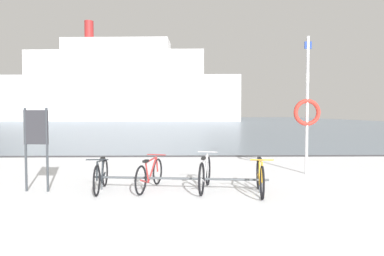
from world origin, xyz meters
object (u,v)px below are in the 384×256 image
at_px(bicycle_0, 101,175).
at_px(bicycle_2, 205,174).
at_px(bicycle_1, 150,174).
at_px(rescue_post, 307,109).
at_px(ferry_ship, 122,87).
at_px(bicycle_3, 260,177).
at_px(info_sign, 36,135).

distance_m(bicycle_0, bicycle_2, 2.31).
height_order(bicycle_1, rescue_post, rescue_post).
bearing_deg(bicycle_0, ferry_ship, 99.87).
relative_size(bicycle_1, bicycle_3, 1.03).
distance_m(rescue_post, ferry_ship, 64.81).
relative_size(info_sign, rescue_post, 0.48).
xyz_separation_m(info_sign, rescue_post, (6.70, 2.03, 0.60)).
distance_m(bicycle_0, bicycle_1, 1.07).
relative_size(bicycle_1, ferry_ship, 0.03).
height_order(bicycle_2, info_sign, info_sign).
bearing_deg(bicycle_2, bicycle_3, -19.03).
bearing_deg(info_sign, bicycle_0, 0.72).
height_order(bicycle_1, ferry_ship, ferry_ship).
distance_m(info_sign, ferry_ship, 65.49).
height_order(bicycle_2, ferry_ship, ferry_ship).
bearing_deg(rescue_post, bicycle_0, -159.18).
distance_m(bicycle_3, rescue_post, 3.35).
bearing_deg(rescue_post, bicycle_3, -127.74).
relative_size(bicycle_0, ferry_ship, 0.03).
bearing_deg(bicycle_3, rescue_post, 52.26).
bearing_deg(bicycle_3, bicycle_2, 160.97).
bearing_deg(bicycle_2, bicycle_1, 175.75).
distance_m(bicycle_2, rescue_post, 3.88).
relative_size(bicycle_3, info_sign, 0.89).
distance_m(bicycle_0, info_sign, 1.66).
bearing_deg(ferry_ship, bicycle_1, -79.20).
distance_m(info_sign, rescue_post, 7.03).
xyz_separation_m(bicycle_3, ferry_ship, (-14.67, 64.84, 6.57)).
bearing_deg(bicycle_3, bicycle_1, 168.43).
bearing_deg(info_sign, bicycle_2, 0.76).
relative_size(info_sign, ferry_ship, 0.04).
bearing_deg(info_sign, rescue_post, 16.88).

